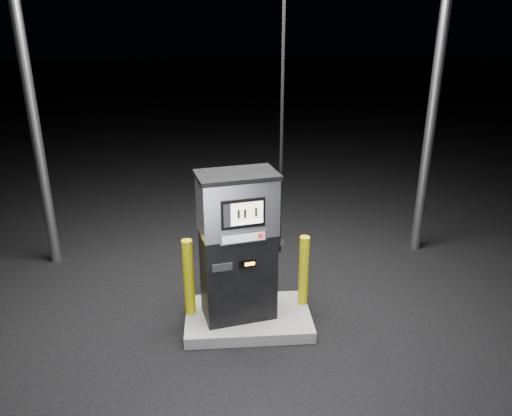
{
  "coord_description": "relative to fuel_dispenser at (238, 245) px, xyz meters",
  "views": [
    {
      "loc": [
        -0.33,
        -5.48,
        3.76
      ],
      "look_at": [
        0.1,
        0.0,
        1.61
      ],
      "focal_mm": 35.0,
      "sensor_mm": 36.0,
      "label": 1
    }
  ],
  "objects": [
    {
      "name": "pump_island",
      "position": [
        0.12,
        0.0,
        -1.05
      ],
      "size": [
        1.6,
        1.0,
        0.15
      ],
      "primitive_type": "cube",
      "color": "slate",
      "rests_on": "ground"
    },
    {
      "name": "ground",
      "position": [
        0.12,
        0.0,
        -1.13
      ],
      "size": [
        80.0,
        80.0,
        0.0
      ],
      "primitive_type": "plane",
      "color": "black",
      "rests_on": "ground"
    },
    {
      "name": "bollard_left",
      "position": [
        -0.62,
        0.08,
        -0.46
      ],
      "size": [
        0.17,
        0.17,
        1.03
      ],
      "primitive_type": "cylinder",
      "rotation": [
        0.0,
        0.0,
        -0.24
      ],
      "color": "#C9BF0B",
      "rests_on": "pump_island"
    },
    {
      "name": "fuel_dispenser",
      "position": [
        0.0,
        0.0,
        0.0
      ],
      "size": [
        1.09,
        0.74,
        3.94
      ],
      "rotation": [
        0.0,
        0.0,
        0.21
      ],
      "color": "black",
      "rests_on": "pump_island"
    },
    {
      "name": "bollard_right",
      "position": [
        0.86,
        0.19,
        -0.49
      ],
      "size": [
        0.14,
        0.14,
        0.97
      ],
      "primitive_type": "cylinder",
      "rotation": [
        0.0,
        0.0,
        0.05
      ],
      "color": "#C9BF0B",
      "rests_on": "pump_island"
    }
  ]
}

